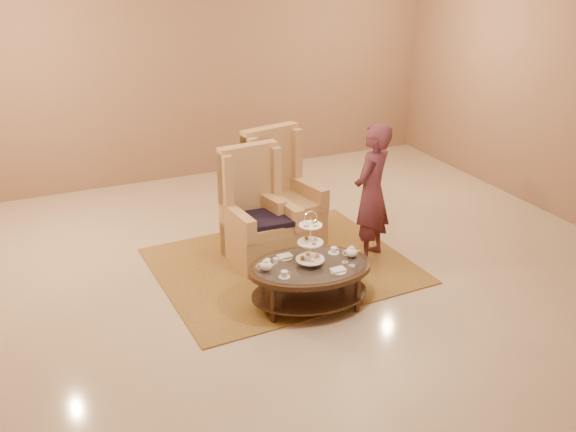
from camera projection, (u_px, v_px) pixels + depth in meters
name	position (u px, v px, depth m)	size (l,w,h in m)	color
ground	(305.00, 285.00, 7.11)	(8.00, 8.00, 0.00)	#CAB396
ceiling	(305.00, 285.00, 7.11)	(8.00, 8.00, 0.02)	white
wall_back	(193.00, 66.00, 9.76)	(8.00, 0.04, 3.50)	#976C52
rug	(282.00, 265.00, 7.51)	(2.92, 2.47, 0.02)	olive
tea_table	(310.00, 272.00, 6.56)	(1.41, 1.09, 1.07)	black
armchair_left	(257.00, 222.00, 7.54)	(0.80, 0.82, 1.35)	tan
armchair_right	(280.00, 204.00, 8.00)	(0.91, 0.93, 1.42)	tan
person	(372.00, 193.00, 7.40)	(0.72, 0.66, 1.66)	#52232C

